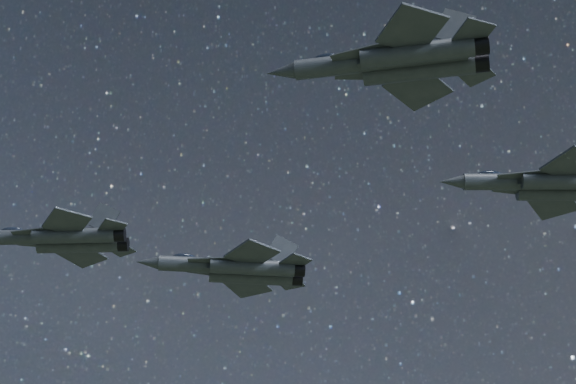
{
  "coord_description": "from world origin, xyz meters",
  "views": [
    {
      "loc": [
        -3.08,
        -71.62,
        101.56
      ],
      "look_at": [
        -0.98,
        -1.16,
        146.87
      ],
      "focal_mm": 60.0,
      "sensor_mm": 36.0,
      "label": 1
    }
  ],
  "objects": [
    {
      "name": "jet_right",
      "position": [
        6.38,
        -19.41,
        146.39
      ],
      "size": [
        16.8,
        11.53,
        4.22
      ],
      "rotation": [
        0.0,
        0.0,
        -0.2
      ],
      "color": "#31373E"
    },
    {
      "name": "jet_left",
      "position": [
        -5.7,
        17.85,
        149.39
      ],
      "size": [
        18.48,
        13.01,
        4.67
      ],
      "rotation": [
        0.0,
        0.0,
        0.08
      ],
      "color": "#31373E"
    },
    {
      "name": "jet_slot",
      "position": [
        20.17,
        -6.79,
        144.43
      ],
      "size": [
        15.45,
        11.0,
        3.94
      ],
      "rotation": [
        0.0,
        0.0,
        -0.02
      ],
      "color": "#31373E"
    },
    {
      "name": "jet_lead",
      "position": [
        -21.02,
        3.52,
        144.55
      ],
      "size": [
        15.31,
        10.81,
        3.88
      ],
      "rotation": [
        0.0,
        0.0,
        -0.06
      ],
      "color": "#31373E"
    }
  ]
}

